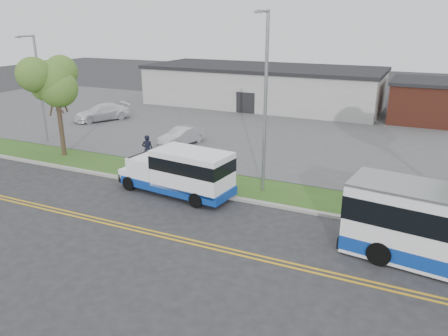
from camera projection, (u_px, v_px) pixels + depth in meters
The scene contains 17 objects.
ground at pixel (191, 200), 23.18m from camera, with size 140.00×140.00×0.00m, color #28282B.
lane_line_north at pixel (150, 230), 19.88m from camera, with size 70.00×0.12×0.01m, color gold.
lane_line_south at pixel (146, 233), 19.62m from camera, with size 70.00×0.12×0.01m, color gold.
curb at pixel (201, 192), 24.10m from camera, with size 80.00×0.30×0.15m, color #9E9B93.
verge at pixel (215, 182), 25.65m from camera, with size 80.00×3.30×0.10m, color #2D4F1A.
parking_lot at pixel (287, 130), 37.74m from camera, with size 80.00×25.00×0.10m, color #4C4C4F.
commercial_building at pixel (263, 86), 48.03m from camera, with size 25.40×10.40×4.35m.
brick_wing at pixel (426, 101), 40.62m from camera, with size 6.30×7.30×3.90m.
tree_west at pixel (56, 83), 29.09m from camera, with size 4.40×4.40×6.91m.
streetlight_near at pixel (265, 99), 22.63m from camera, with size 0.35×1.53×9.50m.
streetlight_far at pixel (39, 85), 32.81m from camera, with size 0.35×1.53×8.00m.
shuttle_bus at pixel (182, 171), 23.52m from camera, with size 6.92×2.92×2.58m.
pedestrian at pixel (147, 150), 28.46m from camera, with size 0.71×0.47×1.95m, color black.
parked_car_a at pixel (182, 136), 33.02m from camera, with size 1.39×3.98×1.31m, color #B3B5BB.
parked_car_b at pixel (102, 112), 41.07m from camera, with size 2.11×5.20×1.51m, color white.
grocery_bag_left at pixel (142, 162), 28.63m from camera, with size 0.32×0.32×0.32m, color white.
grocery_bag_right at pixel (154, 161), 28.82m from camera, with size 0.32×0.32×0.32m, color white.
Camera 1 is at (10.65, -18.63, 9.11)m, focal length 35.00 mm.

